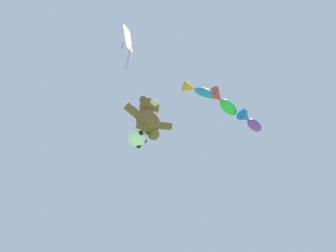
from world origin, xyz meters
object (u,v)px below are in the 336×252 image
object	(u,v)px
teddy_bear_kite	(149,117)
fish_kite_emerald	(223,102)
soccer_ball_kite	(137,138)
diamond_kite	(128,40)
fish_kite_cobalt	(197,90)
fish_kite_violet	(250,121)

from	to	relation	value
teddy_bear_kite	fish_kite_emerald	xyz separation A→B (m)	(4.32, -0.51, 3.61)
soccer_ball_kite	diamond_kite	distance (m)	5.22
fish_kite_emerald	fish_kite_cobalt	bearing A→B (deg)	-177.28
fish_kite_cobalt	diamond_kite	size ratio (longest dim) A/B	0.55
diamond_kite	teddy_bear_kite	bearing A→B (deg)	27.17
teddy_bear_kite	diamond_kite	world-z (taller)	diamond_kite
teddy_bear_kite	fish_kite_violet	distance (m)	7.25
fish_kite_emerald	diamond_kite	size ratio (longest dim) A/B	0.69
fish_kite_cobalt	fish_kite_emerald	world-z (taller)	fish_kite_emerald
soccer_ball_kite	fish_kite_emerald	distance (m)	6.80
teddy_bear_kite	soccer_ball_kite	world-z (taller)	teddy_bear_kite
teddy_bear_kite	diamond_kite	xyz separation A→B (m)	(-1.93, -0.99, 3.53)
fish_kite_violet	soccer_ball_kite	bearing A→B (deg)	174.68
teddy_bear_kite	soccer_ball_kite	xyz separation A→B (m)	(-0.34, 0.25, -1.29)
fish_kite_violet	diamond_kite	distance (m)	8.36
teddy_bear_kite	soccer_ball_kite	distance (m)	1.35
fish_kite_emerald	fish_kite_violet	xyz separation A→B (m)	(2.08, 0.14, -0.23)
fish_kite_emerald	diamond_kite	bearing A→B (deg)	-175.66
teddy_bear_kite	diamond_kite	size ratio (longest dim) A/B	0.73
fish_kite_emerald	teddy_bear_kite	bearing A→B (deg)	173.21
fish_kite_cobalt	fish_kite_emerald	distance (m)	1.93
fish_kite_cobalt	fish_kite_emerald	bearing A→B (deg)	2.72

